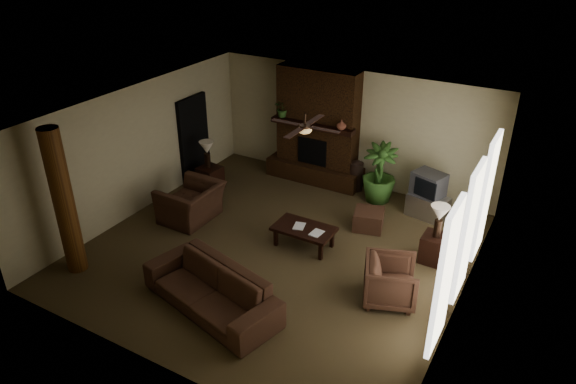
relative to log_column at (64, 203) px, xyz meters
The scene contains 23 objects.
room_shell 3.80m from the log_column, 39.13° to the left, with size 7.00×7.00×7.00m.
fireplace 6.02m from the log_column, 69.07° to the left, with size 2.40×0.70×2.80m.
windows 6.91m from the log_column, 22.11° to the left, with size 0.08×3.65×2.35m.
log_column is the anchor object (origin of this frame).
doorway 4.24m from the log_column, 96.65° to the left, with size 0.10×1.00×2.10m, color black.
ceiling_fan 4.45m from the log_column, 38.87° to the left, with size 1.35×1.35×0.37m.
sofa 3.03m from the log_column, ahead, with size 2.54×0.74×0.99m, color #452B1D.
armchair_left 2.74m from the log_column, 73.97° to the left, with size 1.23×0.80×1.08m, color #452B1D.
armchair_right 5.84m from the log_column, 20.26° to the left, with size 0.85×0.80×0.88m, color #452B1D.
coffee_table 4.45m from the log_column, 39.55° to the left, with size 1.20×0.70×0.43m.
ottoman 5.95m from the log_column, 44.01° to the left, with size 0.60×0.60×0.40m, color #452B1D.
tv_stand 7.35m from the log_column, 45.04° to the left, with size 0.85×0.50×0.50m, color #B5B5B7.
tv 7.28m from the log_column, 45.55° to the left, with size 0.78×0.71×0.52m.
floor_vase 6.51m from the log_column, 59.62° to the left, with size 0.34×0.34×0.77m.
floor_plant 6.67m from the log_column, 53.67° to the left, with size 0.77×1.38×0.77m, color #366126.
side_table_left 4.05m from the log_column, 87.48° to the left, with size 0.50×0.50×0.55m, color black.
lamp_left 3.93m from the log_column, 88.19° to the left, with size 0.44×0.44×0.65m.
side_table_right 6.84m from the log_column, 31.62° to the left, with size 0.50×0.50×0.55m, color black.
lamp_right 6.75m from the log_column, 31.60° to the left, with size 0.39×0.39×0.65m.
mantel_plant 5.56m from the log_column, 76.01° to the left, with size 0.38×0.42×0.33m, color #366126.
mantel_vase 6.07m from the log_column, 61.21° to the left, with size 0.22×0.23×0.22m, color brown.
book_a 4.23m from the log_column, 40.73° to the left, with size 0.22×0.03×0.29m, color #999999.
book_b 4.52m from the log_column, 37.08° to the left, with size 0.21×0.02×0.29m, color #999999.
Camera 1 is at (4.51, -7.54, 5.87)m, focal length 32.99 mm.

